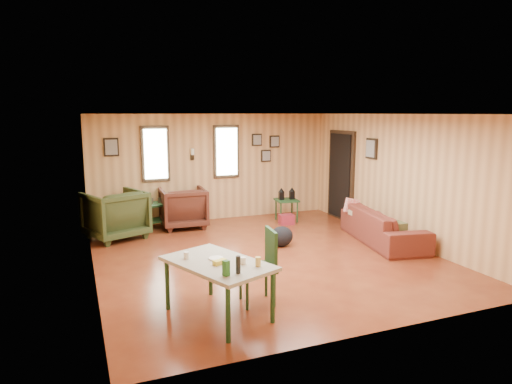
# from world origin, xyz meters

# --- Properties ---
(room) EXTENTS (5.54, 6.04, 2.44)m
(room) POSITION_xyz_m (0.17, 0.27, 1.21)
(room) COLOR brown
(room) RESTS_ON ground
(sofa) EXTENTS (1.03, 2.24, 0.85)m
(sofa) POSITION_xyz_m (2.41, -0.05, 0.42)
(sofa) COLOR maroon
(sofa) RESTS_ON ground
(recliner_brown) EXTENTS (0.96, 0.90, 0.95)m
(recliner_brown) POSITION_xyz_m (-0.84, 2.48, 0.47)
(recliner_brown) COLOR #441E14
(recliner_brown) RESTS_ON ground
(recliner_green) EXTENTS (1.29, 1.25, 1.04)m
(recliner_green) POSITION_xyz_m (-2.25, 2.11, 0.52)
(recliner_green) COLOR #2D3719
(recliner_green) RESTS_ON ground
(end_table) EXTENTS (0.64, 0.61, 0.66)m
(end_table) POSITION_xyz_m (-1.38, 2.65, 0.37)
(end_table) COLOR #1F4521
(end_table) RESTS_ON ground
(side_table) EXTENTS (0.54, 0.54, 0.77)m
(side_table) POSITION_xyz_m (1.46, 2.19, 0.52)
(side_table) COLOR #1F4521
(side_table) RESTS_ON ground
(cooler) EXTENTS (0.32, 0.24, 0.22)m
(cooler) POSITION_xyz_m (1.32, 1.90, 0.11)
(cooler) COLOR maroon
(cooler) RESTS_ON ground
(backpack) EXTENTS (0.51, 0.44, 0.38)m
(backpack) POSITION_xyz_m (0.51, 0.42, 0.19)
(backpack) COLOR black
(backpack) RESTS_ON ground
(sofa_pillows) EXTENTS (0.45, 1.63, 0.34)m
(sofa_pillows) POSITION_xyz_m (2.21, 0.01, 0.50)
(sofa_pillows) COLOR #51552F
(sofa_pillows) RESTS_ON sofa
(dining_table) EXTENTS (1.25, 1.54, 0.88)m
(dining_table) POSITION_xyz_m (-1.42, -1.95, 0.62)
(dining_table) COLOR gray
(dining_table) RESTS_ON ground
(dining_chair) EXTENTS (0.48, 0.48, 0.96)m
(dining_chair) POSITION_xyz_m (-0.77, -1.76, 0.54)
(dining_chair) COLOR #2D3719
(dining_chair) RESTS_ON ground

